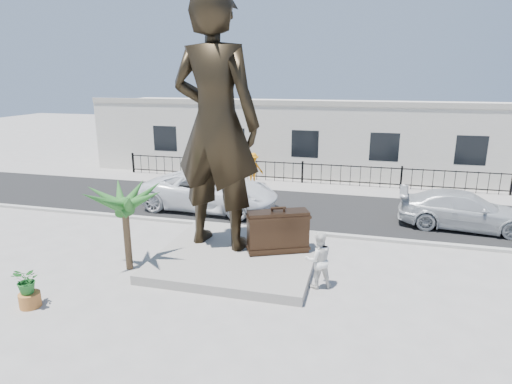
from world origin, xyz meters
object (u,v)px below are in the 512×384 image
at_px(suitcase, 278,231).
at_px(car_white, 210,191).
at_px(statue, 216,124).
at_px(tourist, 318,260).

relative_size(suitcase, car_white, 0.32).
relative_size(statue, tourist, 4.90).
bearing_deg(tourist, suitcase, -68.81).
relative_size(statue, car_white, 1.33).
height_order(suitcase, tourist, suitcase).
height_order(statue, tourist, statue).
xyz_separation_m(statue, car_white, (-2.05, 4.67, -3.64)).
xyz_separation_m(tourist, car_white, (-5.80, 6.47, 0.03)).
xyz_separation_m(statue, tourist, (3.74, -1.80, -3.67)).
bearing_deg(suitcase, statue, 150.96).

